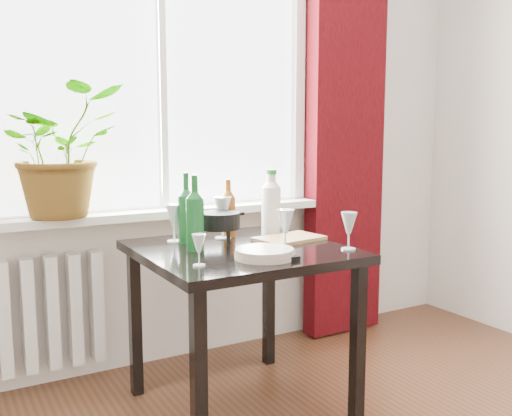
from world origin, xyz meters
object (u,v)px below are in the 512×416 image
table (240,268)px  wine_bottle_right (186,208)px  radiator (16,317)px  wine_bottle_left (195,212)px  plate_stack (265,253)px  wineglass_front_left (199,250)px  tv_remote (283,255)px  potted_plant (60,151)px  bottle_amber (228,207)px  wineglass_back_center (223,217)px  cleaning_bottle (271,201)px  wineglass_far_right (349,230)px  wineglass_back_left (174,223)px  fondue_pot (220,228)px  cutting_board (289,239)px  wineglass_front_right (285,230)px

table → wine_bottle_right: bearing=128.6°
radiator → wine_bottle_left: (0.65, -0.59, 0.52)m
table → plate_stack: 0.27m
wineglass_front_left → tv_remote: bearing=-5.2°
potted_plant → bottle_amber: potted_plant is taller
wineglass_back_center → bottle_amber: bearing=36.9°
cleaning_bottle → wineglass_far_right: bearing=-77.8°
potted_plant → wineglass_back_center: bearing=-29.2°
wineglass_back_center → wineglass_back_left: size_ratio=1.15×
fondue_pot → potted_plant: bearing=130.4°
table → wine_bottle_right: (-0.16, 0.21, 0.25)m
fondue_pot → tv_remote: fondue_pot is taller
radiator → bottle_amber: (0.92, -0.38, 0.50)m
wineglass_back_left → plate_stack: wineglass_back_left is taller
wine_bottle_left → wineglass_far_right: (0.57, -0.31, -0.08)m
fondue_pot → plate_stack: bearing=-96.6°
radiator → wineglass_front_left: bearing=-57.4°
cutting_board → wineglass_back_center: bearing=142.4°
bottle_amber → wineglass_back_center: 0.07m
potted_plant → table: bearing=-42.7°
radiator → cleaning_bottle: bearing=-21.1°
wineglass_front_right → tv_remote: (-0.08, -0.11, -0.08)m
radiator → plate_stack: plate_stack is taller
bottle_amber → wineglass_front_right: bottle_amber is taller
wineglass_back_center → wineglass_front_left: bearing=-125.7°
wineglass_front_right → cutting_board: bearing=52.7°
cleaning_bottle → fondue_pot: bearing=-165.2°
wine_bottle_left → cleaning_bottle: (0.47, 0.16, 0.00)m
wine_bottle_right → bottle_amber: 0.24m
wineglass_back_center → wineglass_back_left: wineglass_back_center is taller
table → wineglass_far_right: bearing=-36.0°
potted_plant → wineglass_front_left: (0.33, -0.81, -0.35)m
potted_plant → cutting_board: size_ratio=2.01×
wineglass_back_center → tv_remote: (0.03, -0.48, -0.09)m
wineglass_far_right → plate_stack: 0.40m
wineglass_front_left → tv_remote: (0.35, -0.03, -0.05)m
radiator → wineglass_back_center: size_ratio=3.93×
table → wineglass_far_right: wineglass_far_right is taller
wine_bottle_right → wineglass_front_right: bearing=-51.0°
wineglass_far_right → wine_bottle_left: bearing=151.6°
wine_bottle_left → wineglass_far_right: 0.66m
wineglass_far_right → cutting_board: (-0.11, 0.30, -0.07)m
table → cleaning_bottle: (0.28, 0.20, 0.26)m
plate_stack → cutting_board: plate_stack is taller
table → wineglass_front_right: wineglass_front_right is taller
wine_bottle_right → wineglass_far_right: 0.73m
table → wineglass_far_right: 0.50m
wine_bottle_left → plate_stack: (0.18, -0.28, -0.14)m
wineglass_far_right → cutting_board: 0.33m
cleaning_bottle → tv_remote: 0.53m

